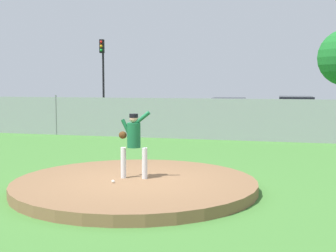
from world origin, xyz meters
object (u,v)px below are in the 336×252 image
at_px(pitcher_youth, 133,139).
at_px(parked_car_teal, 229,115).
at_px(traffic_light_near, 103,66).
at_px(parked_car_silver, 54,112).
at_px(parked_car_slate, 295,115).
at_px(parked_car_white, 157,114).
at_px(parked_car_champagne, 106,113).
at_px(baseball, 113,181).

relative_size(pitcher_youth, parked_car_teal, 0.34).
height_order(parked_car_teal, traffic_light_near, traffic_light_near).
bearing_deg(parked_car_teal, traffic_light_near, 153.73).
bearing_deg(parked_car_teal, parked_car_silver, 177.66).
relative_size(parked_car_slate, parked_car_white, 0.94).
xyz_separation_m(pitcher_youth, parked_car_silver, (-10.06, 14.46, -0.44)).
bearing_deg(pitcher_youth, traffic_light_near, 114.93).
relative_size(parked_car_teal, parked_car_champagne, 1.06).
height_order(pitcher_youth, parked_car_champagne, pitcher_youth).
height_order(parked_car_white, traffic_light_near, traffic_light_near).
distance_m(parked_car_teal, parked_car_slate, 3.50).
relative_size(parked_car_silver, parked_car_white, 0.86).
xyz_separation_m(parked_car_slate, parked_car_white, (-7.42, -0.56, -0.06)).
distance_m(parked_car_slate, parked_car_champagne, 10.65).
distance_m(baseball, parked_car_teal, 14.68).
height_order(baseball, parked_car_white, parked_car_white).
height_order(pitcher_youth, parked_car_white, pitcher_youth).
distance_m(baseball, parked_car_white, 15.04).
xyz_separation_m(parked_car_teal, parked_car_slate, (3.45, 0.60, 0.03)).
distance_m(parked_car_slate, parked_car_white, 7.45).
relative_size(baseball, parked_car_champagne, 0.02).
bearing_deg(parked_car_champagne, parked_car_silver, 179.38).
relative_size(parked_car_teal, parked_car_white, 1.02).
distance_m(parked_car_teal, parked_car_white, 3.98).
bearing_deg(parked_car_teal, pitcher_youth, -91.96).
height_order(parked_car_slate, parked_car_white, parked_car_slate).
relative_size(pitcher_youth, baseball, 22.08).
height_order(pitcher_youth, traffic_light_near, traffic_light_near).
xyz_separation_m(baseball, parked_car_white, (-3.21, 14.69, 0.52)).
xyz_separation_m(baseball, parked_car_slate, (4.21, 15.25, 0.58)).
distance_m(pitcher_youth, parked_car_silver, 17.62).
height_order(parked_car_silver, parked_car_white, parked_car_white).
relative_size(parked_car_slate, traffic_light_near, 0.82).
distance_m(parked_car_white, traffic_light_near, 7.35).
xyz_separation_m(parked_car_champagne, parked_car_white, (3.23, -0.35, 0.01)).
height_order(baseball, parked_car_champagne, parked_car_champagne).
relative_size(parked_car_silver, parked_car_teal, 0.85).
bearing_deg(parked_car_silver, parked_car_champagne, -0.62).
distance_m(pitcher_youth, parked_car_teal, 14.04).
bearing_deg(parked_car_champagne, baseball, -66.82).
height_order(parked_car_teal, parked_car_slate, parked_car_slate).
height_order(pitcher_youth, baseball, pitcher_youth).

